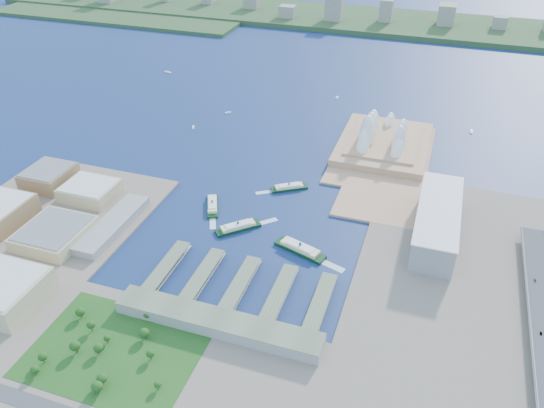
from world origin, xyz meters
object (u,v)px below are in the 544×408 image
(opera_house, at_px, (386,129))
(ferry_c, at_px, (238,226))
(ferry_b, at_px, (289,186))
(car_b, at_px, (541,333))
(ferry_d, at_px, (300,247))
(ferry_a, at_px, (212,204))
(toaster_building, at_px, (437,221))
(car_c, at_px, (535,280))

(opera_house, bearing_deg, ferry_c, -116.68)
(ferry_b, bearing_deg, car_b, 25.37)
(car_b, bearing_deg, ferry_d, 165.61)
(ferry_a, bearing_deg, ferry_c, -59.32)
(ferry_a, height_order, ferry_b, ferry_a)
(ferry_d, distance_m, car_b, 249.05)
(opera_house, distance_m, toaster_building, 219.62)
(ferry_a, bearing_deg, ferry_d, -45.71)
(car_c, bearing_deg, ferry_d, 3.13)
(car_b, xyz_separation_m, car_c, (0.00, 75.05, 0.08))
(opera_house, distance_m, ferry_c, 293.48)
(car_c, bearing_deg, ferry_b, -20.49)
(ferry_c, relative_size, ferry_d, 0.90)
(opera_house, height_order, toaster_building, opera_house)
(toaster_building, bearing_deg, car_c, -32.64)
(toaster_building, height_order, ferry_b, toaster_building)
(ferry_a, relative_size, ferry_c, 0.94)
(toaster_building, xyz_separation_m, car_c, (101.00, -64.69, -4.93))
(opera_house, xyz_separation_m, car_c, (191.00, -264.69, -16.43))
(toaster_building, distance_m, car_c, 120.04)
(toaster_building, height_order, car_b, toaster_building)
(opera_house, height_order, ferry_b, opera_house)
(car_b, bearing_deg, ferry_b, 147.75)
(ferry_c, relative_size, car_b, 14.11)
(car_b, bearing_deg, ferry_a, 163.16)
(ferry_a, height_order, car_c, car_c)
(opera_house, height_order, car_b, opera_house)
(opera_house, height_order, ferry_a, opera_house)
(ferry_c, bearing_deg, ferry_b, -59.43)
(ferry_b, relative_size, ferry_d, 0.80)
(ferry_c, xyz_separation_m, car_b, (322.23, -78.61, 10.31))
(opera_house, bearing_deg, car_c, -54.19)
(opera_house, relative_size, ferry_a, 3.50)
(ferry_a, bearing_deg, ferry_b, 17.87)
(toaster_building, relative_size, ferry_d, 2.53)
(ferry_a, height_order, ferry_d, ferry_d)
(ferry_a, distance_m, ferry_b, 106.66)
(ferry_a, xyz_separation_m, car_c, (370.36, -37.07, 10.70))
(ferry_b, xyz_separation_m, car_b, (291.53, -183.97, 10.86))
(car_b, bearing_deg, car_c, 90.00)
(toaster_building, relative_size, ferry_b, 3.17)
(ferry_b, relative_size, ferry_c, 0.89)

